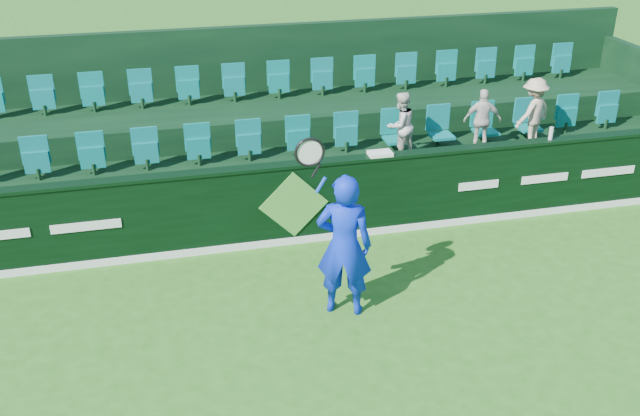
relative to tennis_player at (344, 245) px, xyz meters
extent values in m
plane|color=#286C19|center=(-0.27, -1.94, -1.02)|extent=(60.00, 60.00, 0.00)
cube|color=black|center=(-0.27, 2.06, -0.37)|extent=(16.00, 0.20, 1.30)
cube|color=black|center=(-0.27, 2.06, 0.31)|extent=(16.00, 0.24, 0.05)
cube|color=white|center=(-0.27, 1.95, -0.96)|extent=(16.00, 0.02, 0.12)
cube|color=#4A9B38|center=(-0.27, 1.94, -0.32)|extent=(1.10, 0.02, 1.10)
cube|color=white|center=(-3.37, 1.94, -0.32)|extent=(1.00, 0.01, 0.14)
cube|color=white|center=(2.83, 1.94, -0.32)|extent=(0.70, 0.01, 0.14)
cube|color=white|center=(4.03, 1.94, -0.32)|extent=(0.85, 0.01, 0.14)
cube|color=white|center=(5.23, 1.94, -0.32)|extent=(1.00, 0.01, 0.14)
cube|color=black|center=(-0.27, 3.16, -0.62)|extent=(16.00, 2.00, 0.80)
cube|color=black|center=(-0.27, 5.06, -0.37)|extent=(16.00, 1.80, 1.30)
cube|color=black|center=(-0.27, 6.06, 0.28)|extent=(16.00, 0.20, 2.60)
cube|color=#0B7570|center=(-0.27, 3.56, 0.08)|extent=(13.50, 0.50, 0.60)
cube|color=#0B7570|center=(-0.27, 5.36, 0.58)|extent=(13.50, 0.50, 0.60)
imported|color=#0C28D4|center=(0.00, 0.00, -0.01)|extent=(0.86, 0.71, 2.01)
cylinder|color=#143FBF|center=(-0.33, -0.10, 0.94)|extent=(0.15, 0.04, 0.21)
cylinder|color=black|center=(-0.39, -0.10, 1.14)|extent=(0.13, 0.03, 0.19)
torus|color=black|center=(-0.47, -0.10, 1.38)|extent=(0.51, 0.04, 0.51)
cylinder|color=silver|center=(-0.47, -0.10, 1.38)|extent=(0.42, 0.01, 0.42)
imported|color=silver|center=(1.86, 3.18, 0.37)|extent=(0.70, 0.64, 1.18)
imported|color=silver|center=(3.39, 3.18, 0.35)|extent=(0.71, 0.44, 1.12)
imported|color=#CFB492|center=(4.37, 3.18, 0.41)|extent=(0.93, 0.76, 1.26)
cube|color=white|center=(1.14, 2.06, 0.36)|extent=(0.37, 0.24, 0.06)
cylinder|color=silver|center=(4.08, 2.06, 0.44)|extent=(0.07, 0.07, 0.22)
camera|label=1|loc=(-2.18, -7.79, 4.56)|focal=40.00mm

